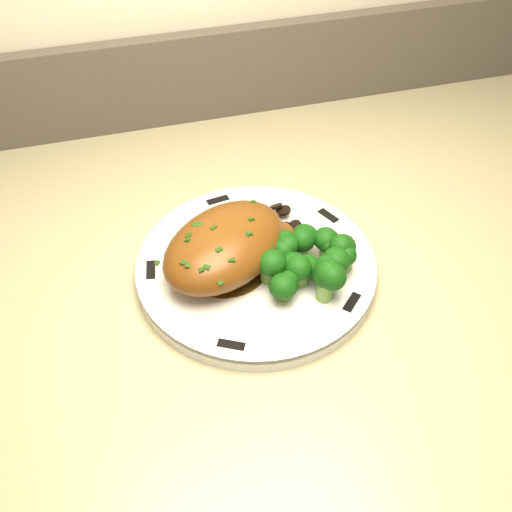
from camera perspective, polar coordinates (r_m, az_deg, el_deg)
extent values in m
cylinder|color=silver|center=(0.66, 0.00, -1.11)|extent=(0.31, 0.31, 0.02)
cube|color=black|center=(0.73, -3.41, 4.97)|extent=(0.03, 0.01, 0.00)
cube|color=black|center=(0.66, -9.33, -1.24)|extent=(0.01, 0.03, 0.00)
cube|color=black|center=(0.59, -2.22, -7.91)|extent=(0.03, 0.02, 0.00)
cube|color=black|center=(0.63, 8.51, -4.10)|extent=(0.02, 0.02, 0.00)
cube|color=black|center=(0.71, 6.45, 3.56)|extent=(0.02, 0.03, 0.00)
cylinder|color=#3B250A|center=(0.65, -2.75, -0.86)|extent=(0.09, 0.09, 0.00)
ellipsoid|color=brown|center=(0.63, -2.83, 0.87)|extent=(0.17, 0.16, 0.05)
ellipsoid|color=brown|center=(0.65, 1.14, 1.18)|extent=(0.08, 0.08, 0.03)
cube|color=#1B3C0C|center=(0.60, -5.99, 0.39)|extent=(0.01, 0.00, 0.00)
cube|color=#1B3C0C|center=(0.60, -4.89, 1.51)|extent=(0.01, 0.00, 0.00)
cube|color=#1B3C0C|center=(0.61, -3.79, 2.47)|extent=(0.01, 0.00, 0.00)
cube|color=#1B3C0C|center=(0.62, -2.72, 3.28)|extent=(0.01, 0.00, 0.00)
cube|color=#1B3C0C|center=(0.63, -1.67, 3.96)|extent=(0.01, 0.00, 0.00)
cube|color=#1B3C0C|center=(0.64, -0.65, 4.48)|extent=(0.01, 0.00, 0.00)
cylinder|color=black|center=(0.69, 2.34, 2.66)|extent=(0.01, 0.01, 0.01)
cylinder|color=black|center=(0.70, 2.10, 3.11)|extent=(0.02, 0.02, 0.01)
cylinder|color=black|center=(0.70, 1.67, 3.49)|extent=(0.02, 0.02, 0.01)
cylinder|color=black|center=(0.70, 1.08, 3.30)|extent=(0.02, 0.02, 0.01)
cylinder|color=black|center=(0.70, 0.41, 3.49)|extent=(0.02, 0.02, 0.01)
cylinder|color=black|center=(0.70, -0.30, 3.58)|extent=(0.02, 0.02, 0.01)
cylinder|color=black|center=(0.70, -0.96, 3.08)|extent=(0.02, 0.02, 0.01)
cylinder|color=black|center=(0.69, -1.54, 2.99)|extent=(0.02, 0.02, 0.00)
cylinder|color=black|center=(0.69, -1.96, 2.84)|extent=(0.02, 0.02, 0.01)
cylinder|color=black|center=(0.69, -2.17, 2.16)|extent=(0.02, 0.02, 0.01)
cylinder|color=black|center=(0.68, -2.17, 1.99)|extent=(0.02, 0.02, 0.01)
cylinder|color=black|center=(0.67, -1.95, 1.85)|extent=(0.02, 0.02, 0.01)
cylinder|color=black|center=(0.68, -1.50, 1.29)|extent=(0.03, 0.03, 0.01)
cylinder|color=black|center=(0.67, -0.91, 1.31)|extent=(0.03, 0.03, 0.01)
cylinder|color=black|center=(0.67, -0.21, 1.44)|extent=(0.02, 0.03, 0.02)
cylinder|color=black|center=(0.67, 0.52, 1.20)|extent=(0.02, 0.02, 0.02)
cylinder|color=black|center=(0.67, 1.21, 1.55)|extent=(0.03, 0.03, 0.01)
cylinder|color=black|center=(0.68, 1.79, 1.98)|extent=(0.03, 0.03, 0.01)
cylinder|color=black|center=(0.68, 2.18, 1.98)|extent=(0.03, 0.03, 0.01)
cylinder|color=black|center=(0.69, 2.38, 2.49)|extent=(0.03, 0.03, 0.01)
cylinder|color=#699840|center=(0.65, 2.11, -0.15)|extent=(0.02, 0.02, 0.02)
sphere|color=black|center=(0.64, 2.15, 0.77)|extent=(0.02, 0.02, 0.02)
cylinder|color=#699840|center=(0.66, 3.98, 0.75)|extent=(0.02, 0.02, 0.02)
sphere|color=black|center=(0.65, 4.05, 1.67)|extent=(0.02, 0.02, 0.02)
cylinder|color=#699840|center=(0.66, 6.38, 0.41)|extent=(0.02, 0.02, 0.02)
sphere|color=black|center=(0.65, 6.48, 1.32)|extent=(0.02, 0.02, 0.02)
cylinder|color=#699840|center=(0.63, 3.95, -1.76)|extent=(0.02, 0.02, 0.02)
sphere|color=black|center=(0.62, 4.02, -0.84)|extent=(0.02, 0.02, 0.02)
cylinder|color=#699840|center=(0.63, 6.55, -1.51)|extent=(0.02, 0.02, 0.02)
sphere|color=black|center=(0.62, 6.66, -0.60)|extent=(0.02, 0.02, 0.02)
cylinder|color=#699840|center=(0.65, 7.89, -0.39)|extent=(0.02, 0.02, 0.02)
sphere|color=black|center=(0.64, 8.02, 0.52)|extent=(0.02, 0.02, 0.02)
cylinder|color=#699840|center=(0.62, 2.48, -2.94)|extent=(0.02, 0.02, 0.02)
sphere|color=black|center=(0.61, 2.52, -2.03)|extent=(0.02, 0.02, 0.02)
cylinder|color=#699840|center=(0.62, 6.12, -3.08)|extent=(0.02, 0.02, 0.02)
sphere|color=black|center=(0.61, 6.22, -2.17)|extent=(0.02, 0.02, 0.02)
cylinder|color=#699840|center=(0.63, 1.11, -1.47)|extent=(0.02, 0.02, 0.02)
sphere|color=black|center=(0.62, 1.12, -0.55)|extent=(0.02, 0.02, 0.02)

